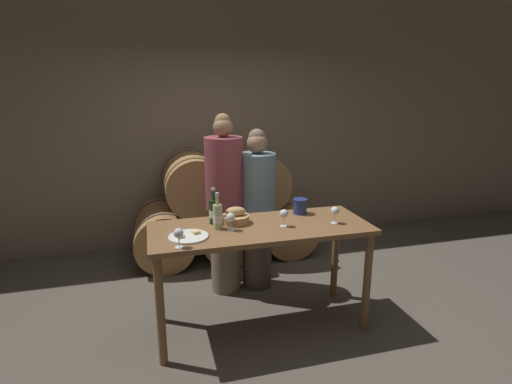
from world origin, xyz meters
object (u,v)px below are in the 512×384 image
(person_right, at_px, (257,210))
(bread_basket, at_px, (235,217))
(wine_glass_center, at_px, (284,214))
(wine_glass_far_left, at_px, (178,234))
(tasting_table, at_px, (261,240))
(wine_glass_left, at_px, (231,218))
(wine_glass_right, at_px, (335,211))
(blue_crock, at_px, (300,206))
(wine_bottle_red, at_px, (214,211))
(cheese_plate, at_px, (188,236))
(person_left, at_px, (225,205))
(wine_bottle_white, at_px, (218,217))

(person_right, bearing_deg, bread_basket, -120.63)
(wine_glass_center, bearing_deg, wine_glass_far_left, -165.40)
(tasting_table, distance_m, wine_glass_left, 0.34)
(tasting_table, bearing_deg, bread_basket, 145.09)
(wine_glass_left, xyz_separation_m, wine_glass_right, (0.86, -0.06, 0.00))
(person_right, relative_size, wine_glass_center, 11.36)
(person_right, relative_size, blue_crock, 12.03)
(wine_bottle_red, height_order, wine_glass_left, wine_bottle_red)
(wine_glass_far_left, height_order, wine_glass_center, same)
(bread_basket, relative_size, wine_glass_left, 1.60)
(wine_bottle_red, relative_size, bread_basket, 1.32)
(cheese_plate, relative_size, wine_glass_left, 2.10)
(wine_glass_far_left, bearing_deg, bread_basket, 39.23)
(person_left, relative_size, wine_glass_center, 12.41)
(tasting_table, bearing_deg, wine_glass_right, -8.75)
(wine_bottle_red, distance_m, cheese_plate, 0.37)
(person_right, xyz_separation_m, bread_basket, (-0.35, -0.59, 0.15))
(wine_bottle_white, height_order, wine_glass_left, wine_bottle_white)
(person_right, height_order, wine_glass_far_left, person_right)
(wine_bottle_red, bearing_deg, bread_basket, -12.67)
(tasting_table, xyz_separation_m, cheese_plate, (-0.59, -0.10, 0.13))
(person_right, relative_size, wine_bottle_red, 5.37)
(blue_crock, relative_size, wine_glass_right, 0.94)
(wine_bottle_white, height_order, wine_glass_center, wine_bottle_white)
(person_left, xyz_separation_m, wine_bottle_white, (-0.18, -0.68, 0.12))
(blue_crock, height_order, wine_glass_center, wine_glass_center)
(tasting_table, xyz_separation_m, person_left, (-0.16, 0.71, 0.11))
(wine_glass_far_left, bearing_deg, person_right, 49.62)
(person_left, bearing_deg, wine_glass_far_left, -117.46)
(wine_bottle_red, bearing_deg, person_right, 46.40)
(person_right, relative_size, wine_bottle_white, 5.45)
(wine_glass_far_left, bearing_deg, blue_crock, 24.51)
(wine_glass_far_left, relative_size, wine_glass_left, 1.00)
(blue_crock, height_order, bread_basket, bread_basket)
(wine_glass_left, distance_m, wine_glass_right, 0.87)
(person_left, xyz_separation_m, wine_glass_far_left, (-0.52, -0.99, 0.12))
(wine_bottle_white, relative_size, wine_glass_right, 2.08)
(tasting_table, relative_size, wine_glass_right, 12.53)
(blue_crock, distance_m, cheese_plate, 1.08)
(bread_basket, relative_size, cheese_plate, 0.76)
(wine_bottle_red, bearing_deg, tasting_table, -24.97)
(person_left, xyz_separation_m, wine_glass_center, (0.34, -0.77, 0.12))
(tasting_table, relative_size, blue_crock, 13.27)
(person_left, height_order, wine_glass_center, person_left)
(wine_bottle_white, bearing_deg, bread_basket, 30.62)
(person_left, height_order, wine_glass_far_left, person_left)
(wine_glass_far_left, relative_size, wine_glass_right, 1.00)
(person_left, distance_m, wine_glass_right, 1.12)
(person_left, height_order, person_right, person_left)
(wine_bottle_white, xyz_separation_m, wine_glass_right, (0.96, -0.12, 0.00))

